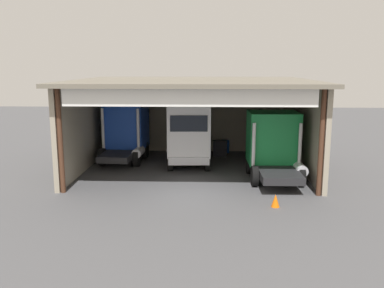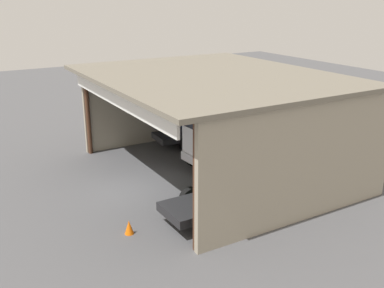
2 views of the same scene
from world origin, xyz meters
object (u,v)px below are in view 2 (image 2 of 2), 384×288
at_px(truck_blue_right_bay, 204,113).
at_px(tool_cart, 288,160).
at_px(truck_green_center_right_bay, 238,172).
at_px(truck_white_center_bay, 216,134).
at_px(oil_drum, 306,160).
at_px(traffic_cone, 129,227).

xyz_separation_m(truck_blue_right_bay, tool_cart, (5.96, 1.51, -1.39)).
bearing_deg(truck_green_center_right_bay, truck_blue_right_bay, 155.85).
relative_size(truck_blue_right_bay, tool_cart, 4.88).
xyz_separation_m(truck_green_center_right_bay, tool_cart, (-2.66, 5.25, -1.34)).
height_order(truck_blue_right_bay, truck_white_center_bay, truck_white_center_bay).
distance_m(truck_blue_right_bay, truck_green_center_right_bay, 9.40).
height_order(truck_white_center_bay, oil_drum, truck_white_center_bay).
bearing_deg(truck_white_center_bay, truck_green_center_right_bay, 154.46).
bearing_deg(traffic_cone, truck_green_center_right_bay, 82.66).
height_order(truck_white_center_bay, traffic_cone, truck_white_center_bay).
distance_m(truck_blue_right_bay, traffic_cone, 11.73).
bearing_deg(truck_blue_right_bay, traffic_cone, -42.54).
bearing_deg(tool_cart, truck_blue_right_bay, -165.77).
bearing_deg(oil_drum, truck_green_center_right_bay, -69.72).
bearing_deg(truck_green_center_right_bay, oil_drum, 109.57).
xyz_separation_m(truck_blue_right_bay, truck_white_center_bay, (4.02, -1.77, 0.04)).
xyz_separation_m(tool_cart, traffic_cone, (2.06, -9.92, -0.22)).
bearing_deg(oil_drum, traffic_cone, -81.17).
distance_m(truck_blue_right_bay, tool_cart, 6.31).
relative_size(truck_green_center_right_bay, tool_cart, 4.91).
height_order(truck_white_center_bay, tool_cart, truck_white_center_bay).
relative_size(tool_cart, traffic_cone, 1.79).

